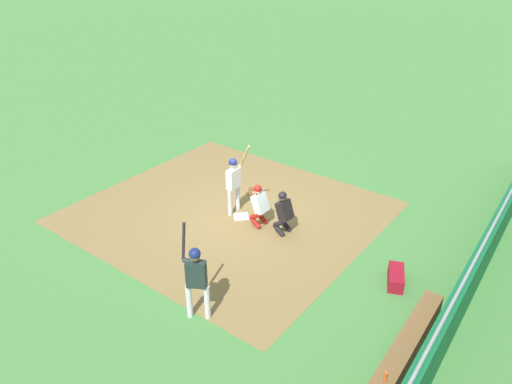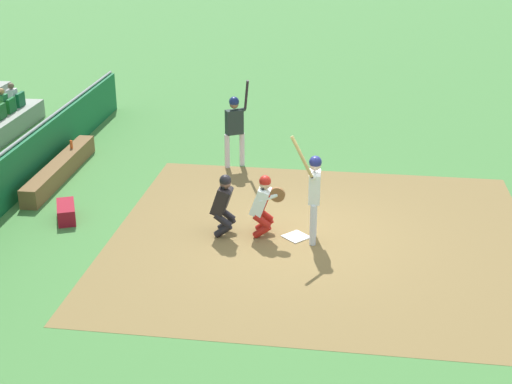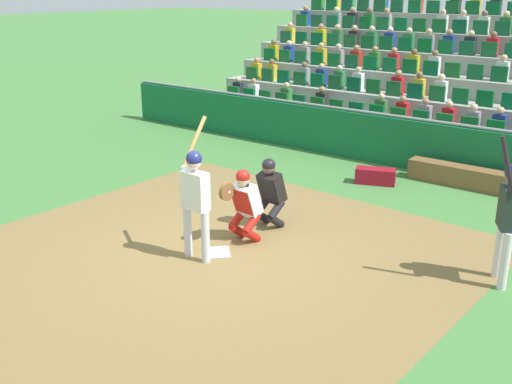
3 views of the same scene
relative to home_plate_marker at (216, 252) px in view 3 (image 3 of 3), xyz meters
The scene contains 11 objects.
ground_plane 0.02m from the home_plate_marker, ahead, with size 160.00×160.00×0.00m, color #447C3C.
infield_dirt_patch 0.50m from the home_plate_marker, 90.00° to the left, with size 7.73×8.38×0.01m, color olive.
home_plate_marker is the anchor object (origin of this frame).
batter_at_plate 1.15m from the home_plate_marker, 72.02° to the left, with size 0.58×0.61×2.23m.
catcher_crouching 0.98m from the home_plate_marker, 93.87° to the right, with size 0.48×0.72×1.30m.
home_plate_umpire 1.62m from the home_plate_marker, 89.93° to the right, with size 0.49×0.49×1.31m.
dugout_wall 6.49m from the home_plate_marker, 90.00° to the right, with size 17.71×0.24×1.24m.
dugout_bench 6.51m from the home_plate_marker, 114.52° to the right, with size 4.00×0.40×0.44m, color brown.
equipment_duffel_bag 4.92m from the home_plate_marker, 93.75° to the right, with size 0.86×0.36×0.34m, color maroon.
on_deck_batter 4.48m from the home_plate_marker, 155.64° to the right, with size 0.39×0.66×2.27m.
bleacher_stand 12.16m from the home_plate_marker, 90.01° to the right, with size 15.60×5.94×3.95m.
Camera 3 is at (-6.07, 6.69, 4.15)m, focal length 42.44 mm.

